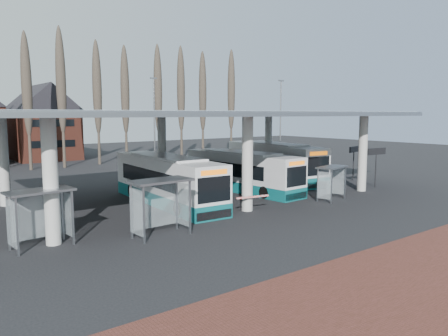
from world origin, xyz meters
TOP-DOWN VIEW (x-y plane):
  - ground at (0.00, 0.00)m, footprint 140.00×140.00m
  - station_canopy at (0.00, 8.00)m, footprint 32.00×16.00m
  - poplar_row at (0.00, 33.00)m, footprint 45.10×1.10m
  - lamp_post_b at (6.00, 26.00)m, footprint 0.80×0.16m
  - lamp_post_c at (20.00, 20.00)m, footprint 0.80×0.16m
  - bus_1 at (-2.94, 7.62)m, footprint 3.17×12.09m
  - bus_2 at (4.46, 8.54)m, footprint 3.16×11.50m
  - bus_3 at (10.63, 11.31)m, footprint 4.39×12.70m
  - shelter_0 at (-12.58, 2.47)m, footprint 3.06×1.76m
  - shelter_1 at (-7.23, 0.80)m, footprint 3.19×1.71m
  - shelter_2 at (6.94, 1.56)m, footprint 2.87×1.91m
  - info_sign_0 at (14.41, 2.86)m, footprint 2.23×0.29m
  - info_sign_1 at (16.15, 6.38)m, footprint 2.06×0.73m
  - barrier at (-0.02, 2.07)m, footprint 2.26×0.83m

SIDE VIEW (x-z plane):
  - ground at x=0.00m, z-range 0.00..0.00m
  - barrier at x=-0.02m, z-range 0.31..1.46m
  - bus_2 at x=4.46m, z-range -0.09..3.07m
  - bus_1 at x=-2.94m, z-range -0.10..3.23m
  - bus_3 at x=10.63m, z-range -0.10..3.36m
  - shelter_2 at x=6.94m, z-range 0.56..3.00m
  - shelter_0 at x=-12.58m, z-range 0.62..3.33m
  - shelter_1 at x=-7.23m, z-range 0.66..3.56m
  - info_sign_1 at x=16.15m, z-range 1.07..4.22m
  - info_sign_0 at x=14.41m, z-range 1.12..4.43m
  - lamp_post_b at x=6.00m, z-range 0.25..10.42m
  - lamp_post_c at x=20.00m, z-range 0.25..10.42m
  - station_canopy at x=0.00m, z-range 2.51..8.85m
  - poplar_row at x=0.00m, z-range 1.53..16.03m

